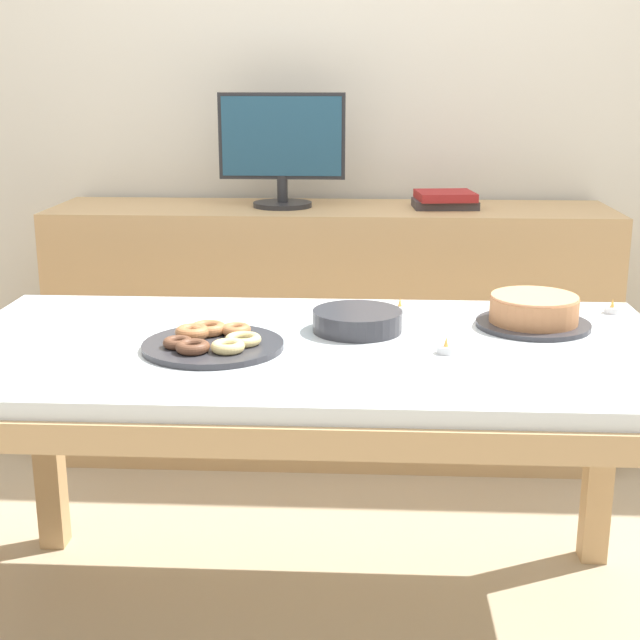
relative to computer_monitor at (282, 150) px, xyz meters
The scene contains 12 objects.
ground_plane 1.54m from the computer_monitor, 81.44° to the right, with size 12.00×12.00×0.00m, color tan.
wall_back 0.41m from the computer_monitor, 61.26° to the left, with size 8.00×0.10×2.60m, color silver.
dining_table 1.19m from the computer_monitor, 81.44° to the right, with size 1.66×0.85×0.73m.
sideboard 0.65m from the computer_monitor, ahead, with size 1.90×0.44×0.88m.
computer_monitor is the anchor object (origin of this frame).
book_stack 0.57m from the computer_monitor, ahead, with size 0.22×0.20×0.06m.
cake_chocolate_round 1.20m from the computer_monitor, 53.73° to the right, with size 0.27×0.27×0.08m.
pastry_platter 1.20m from the computer_monitor, 92.37° to the right, with size 0.31×0.31×0.04m.
plate_stack 1.08m from the computer_monitor, 74.94° to the right, with size 0.21×0.21×0.05m.
tealight_right_edge 1.30m from the computer_monitor, 68.35° to the right, with size 0.04×0.04×0.04m.
tealight_left_edge 1.26m from the computer_monitor, 41.31° to the right, with size 0.04×0.04×0.04m.
tealight_near_cakes 0.96m from the computer_monitor, 65.42° to the right, with size 0.04×0.04×0.04m.
Camera 1 is at (0.12, -1.92, 1.31)m, focal length 50.00 mm.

